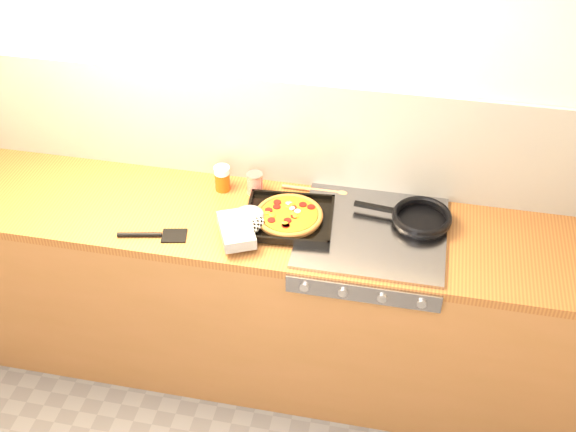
% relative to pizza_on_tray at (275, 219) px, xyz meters
% --- Properties ---
extents(room_shell, '(3.20, 3.20, 3.20)m').
position_rel_pizza_on_tray_xyz_m(room_shell, '(-0.05, 0.33, 0.21)').
color(room_shell, white).
rests_on(room_shell, ground).
extents(counter_run, '(3.20, 0.62, 0.90)m').
position_rel_pizza_on_tray_xyz_m(counter_run, '(-0.05, 0.04, -0.49)').
color(counter_run, brown).
rests_on(counter_run, ground).
extents(stovetop, '(0.60, 0.56, 0.02)m').
position_rel_pizza_on_tray_xyz_m(stovetop, '(0.40, 0.04, -0.04)').
color(stovetop, gray).
rests_on(stovetop, counter_run).
extents(pizza_on_tray, '(0.48, 0.44, 0.06)m').
position_rel_pizza_on_tray_xyz_m(pizza_on_tray, '(0.00, 0.00, 0.00)').
color(pizza_on_tray, black).
rests_on(pizza_on_tray, stovetop).
extents(frying_pan, '(0.42, 0.27, 0.04)m').
position_rel_pizza_on_tray_xyz_m(frying_pan, '(0.59, 0.13, -0.00)').
color(frying_pan, black).
rests_on(frying_pan, stovetop).
extents(tomato_can, '(0.09, 0.09, 0.10)m').
position_rel_pizza_on_tray_xyz_m(tomato_can, '(-0.13, 0.21, 0.01)').
color(tomato_can, '#AC170D').
rests_on(tomato_can, counter_run).
extents(juice_glass, '(0.09, 0.09, 0.12)m').
position_rel_pizza_on_tray_xyz_m(juice_glass, '(-0.28, 0.21, 0.02)').
color(juice_glass, '#DF430D').
rests_on(juice_glass, counter_run).
extents(wooden_spoon, '(0.30, 0.04, 0.02)m').
position_rel_pizza_on_tray_xyz_m(wooden_spoon, '(0.15, 0.27, -0.03)').
color(wooden_spoon, '#B0714A').
rests_on(wooden_spoon, counter_run).
extents(black_spatula, '(0.29, 0.11, 0.02)m').
position_rel_pizza_on_tray_xyz_m(black_spatula, '(-0.47, -0.16, -0.03)').
color(black_spatula, black).
rests_on(black_spatula, counter_run).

